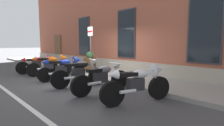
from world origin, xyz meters
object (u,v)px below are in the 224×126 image
object	(u,v)px
barrel_planter	(90,62)
motorcycle_white_sport	(140,82)
motorcycle_orange_sport	(51,64)
parking_sign	(90,43)
motorcycle_grey_naked	(102,78)
motorcycle_blue_sport	(64,67)
motorcycle_black_naked	(80,73)
motorcycle_red_sport	(39,63)

from	to	relation	value
barrel_planter	motorcycle_white_sport	bearing A→B (deg)	-22.16
motorcycle_white_sport	barrel_planter	size ratio (longest dim) A/B	2.00
motorcycle_orange_sport	parking_sign	size ratio (longest dim) A/B	0.89
motorcycle_grey_naked	motorcycle_white_sport	xyz separation A→B (m)	(1.41, 0.11, 0.09)
motorcycle_blue_sport	parking_sign	size ratio (longest dim) A/B	0.86
motorcycle_orange_sport	barrel_planter	world-z (taller)	barrel_planter
motorcycle_black_naked	motorcycle_white_sport	bearing A→B (deg)	4.09
parking_sign	motorcycle_grey_naked	bearing A→B (deg)	-30.40
motorcycle_black_naked	parking_sign	size ratio (longest dim) A/B	0.87
motorcycle_blue_sport	motorcycle_red_sport	bearing A→B (deg)	-179.65
barrel_planter	parking_sign	bearing A→B (deg)	-33.84
motorcycle_orange_sport	motorcycle_grey_naked	xyz separation A→B (m)	(4.07, -0.17, -0.10)
motorcycle_grey_naked	parking_sign	bearing A→B (deg)	149.60
motorcycle_grey_naked	barrel_planter	xyz separation A→B (m)	(-3.50, 2.11, 0.09)
motorcycle_red_sport	parking_sign	xyz separation A→B (m)	(2.45, 1.64, 1.09)
motorcycle_black_naked	barrel_planter	xyz separation A→B (m)	(-2.32, 2.19, 0.07)
motorcycle_red_sport	barrel_planter	distance (m)	2.75
motorcycle_grey_naked	motorcycle_white_sport	distance (m)	1.42
motorcycle_red_sport	motorcycle_grey_naked	size ratio (longest dim) A/B	0.97
motorcycle_white_sport	motorcycle_grey_naked	bearing A→B (deg)	-175.55
motorcycle_black_naked	motorcycle_grey_naked	world-z (taller)	motorcycle_black_naked
motorcycle_grey_naked	barrel_planter	bearing A→B (deg)	148.93
barrel_planter	motorcycle_grey_naked	bearing A→B (deg)	-31.07
motorcycle_red_sport	barrel_planter	world-z (taller)	barrel_planter
motorcycle_orange_sport	parking_sign	bearing A→B (deg)	50.68
motorcycle_orange_sport	motorcycle_grey_naked	bearing A→B (deg)	-2.37
motorcycle_orange_sport	parking_sign	distance (m)	2.21
motorcycle_orange_sport	motorcycle_grey_naked	world-z (taller)	motorcycle_orange_sport
motorcycle_red_sport	motorcycle_grey_naked	xyz separation A→B (m)	(5.30, -0.03, -0.06)
parking_sign	barrel_planter	distance (m)	1.33
motorcycle_white_sport	parking_sign	distance (m)	4.66
motorcycle_blue_sport	motorcycle_white_sport	distance (m)	3.98
motorcycle_red_sport	parking_sign	distance (m)	3.14
motorcycle_blue_sport	parking_sign	world-z (taller)	parking_sign
motorcycle_orange_sport	barrel_planter	xyz separation A→B (m)	(0.57, 1.94, -0.02)
motorcycle_white_sport	motorcycle_black_naked	bearing A→B (deg)	-175.91
motorcycle_orange_sport	motorcycle_blue_sport	size ratio (longest dim) A/B	1.03
motorcycle_orange_sport	motorcycle_white_sport	size ratio (longest dim) A/B	0.99
motorcycle_grey_naked	parking_sign	xyz separation A→B (m)	(-2.85, 1.67, 1.15)
motorcycle_red_sport	motorcycle_black_naked	size ratio (longest dim) A/B	1.04
motorcycle_red_sport	parking_sign	bearing A→B (deg)	33.70
parking_sign	barrel_planter	bearing A→B (deg)	146.16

